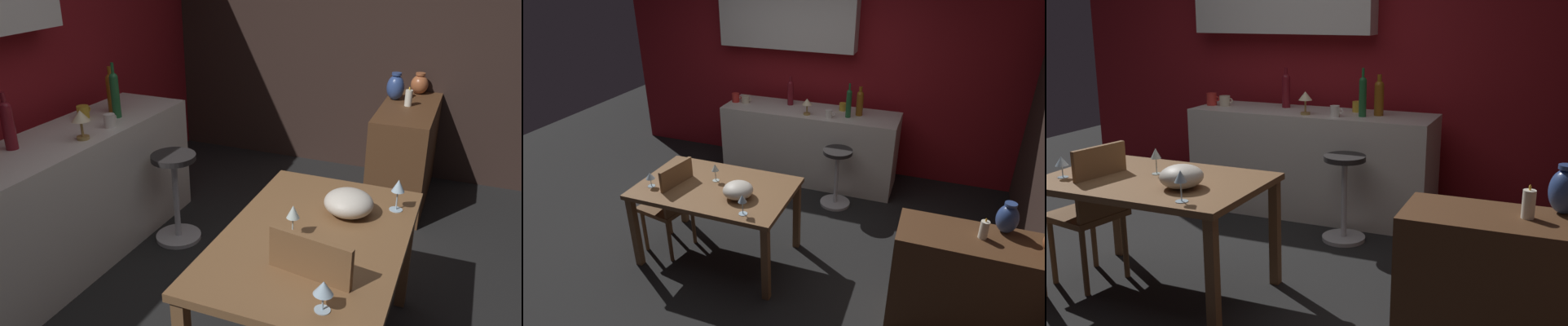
% 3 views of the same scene
% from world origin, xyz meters
% --- Properties ---
extents(ground_plane, '(9.00, 9.00, 0.00)m').
position_xyz_m(ground_plane, '(0.00, 0.00, 0.00)').
color(ground_plane, black).
extents(wall_kitchen_back, '(5.20, 0.33, 2.60)m').
position_xyz_m(wall_kitchen_back, '(-0.06, 2.08, 1.41)').
color(wall_kitchen_back, maroon).
rests_on(wall_kitchen_back, ground_plane).
extents(dining_table, '(1.36, 0.86, 0.74)m').
position_xyz_m(dining_table, '(-0.17, -0.23, 0.65)').
color(dining_table, brown).
rests_on(dining_table, ground_plane).
extents(kitchen_counter, '(2.10, 0.60, 0.90)m').
position_xyz_m(kitchen_counter, '(0.13, 1.57, 0.45)').
color(kitchen_counter, silver).
rests_on(kitchen_counter, ground_plane).
extents(sideboard_cabinet, '(1.10, 0.44, 0.82)m').
position_xyz_m(sideboard_cabinet, '(1.97, -0.37, 0.41)').
color(sideboard_cabinet, '#56351E').
rests_on(sideboard_cabinet, ground_plane).
extents(chair_near_window, '(0.46, 0.46, 0.93)m').
position_xyz_m(chair_near_window, '(-0.62, -0.29, 0.51)').
color(chair_near_window, brown).
rests_on(chair_near_window, ground_plane).
extents(bar_stool, '(0.34, 0.34, 0.67)m').
position_xyz_m(bar_stool, '(0.61, 1.05, 0.36)').
color(bar_stool, '#262323').
rests_on(bar_stool, ground_plane).
extents(wine_glass_left, '(0.06, 0.06, 0.17)m').
position_xyz_m(wine_glass_left, '(-0.22, -0.14, 0.86)').
color(wine_glass_left, silver).
rests_on(wine_glass_left, dining_table).
extents(wine_glass_right, '(0.07, 0.07, 0.17)m').
position_xyz_m(wine_glass_right, '(0.25, -0.55, 0.87)').
color(wine_glass_right, silver).
rests_on(wine_glass_right, dining_table).
extents(wine_glass_center, '(0.08, 0.08, 0.13)m').
position_xyz_m(wine_glass_center, '(-0.70, -0.43, 0.84)').
color(wine_glass_center, silver).
rests_on(wine_glass_center, dining_table).
extents(fruit_bowl, '(0.25, 0.25, 0.14)m').
position_xyz_m(fruit_bowl, '(0.10, -0.33, 0.81)').
color(fruit_bowl, beige).
rests_on(fruit_bowl, dining_table).
extents(wine_bottle_amber, '(0.08, 0.08, 0.33)m').
position_xyz_m(wine_bottle_amber, '(0.71, 1.60, 1.06)').
color(wine_bottle_amber, '#8C5114').
rests_on(wine_bottle_amber, kitchen_counter).
extents(wine_bottle_green, '(0.06, 0.06, 0.39)m').
position_xyz_m(wine_bottle_green, '(0.60, 1.49, 1.08)').
color(wine_bottle_green, '#1E592D').
rests_on(wine_bottle_green, kitchen_counter).
extents(wine_bottle_ruby, '(0.07, 0.07, 0.35)m').
position_xyz_m(wine_bottle_ruby, '(-0.16, 1.68, 1.06)').
color(wine_bottle_ruby, maroon).
rests_on(wine_bottle_ruby, kitchen_counter).
extents(cup_white, '(0.11, 0.08, 0.09)m').
position_xyz_m(cup_white, '(0.40, 1.39, 0.95)').
color(cup_white, white).
rests_on(cup_white, kitchen_counter).
extents(cup_red, '(0.13, 0.09, 0.11)m').
position_xyz_m(cup_red, '(-0.84, 1.55, 0.95)').
color(cup_red, red).
rests_on(cup_red, kitchen_counter).
extents(cup_mustard, '(0.12, 0.08, 0.09)m').
position_xyz_m(cup_mustard, '(0.49, 1.70, 0.94)').
color(cup_mustard, gold).
rests_on(cup_mustard, kitchen_counter).
extents(cup_cream, '(0.13, 0.10, 0.09)m').
position_xyz_m(cup_cream, '(-0.71, 1.55, 0.95)').
color(cup_cream, beige).
rests_on(cup_cream, kitchen_counter).
extents(counter_lamp, '(0.12, 0.12, 0.19)m').
position_xyz_m(counter_lamp, '(0.14, 1.40, 1.04)').
color(counter_lamp, '#A58447').
rests_on(counter_lamp, kitchen_counter).
extents(pillar_candle_tall, '(0.06, 0.06, 0.16)m').
position_xyz_m(pillar_candle_tall, '(1.98, -0.35, 0.89)').
color(pillar_candle_tall, white).
rests_on(pillar_candle_tall, sideboard_cabinet).
extents(vase_ceramic_blue, '(0.15, 0.15, 0.23)m').
position_xyz_m(vase_ceramic_blue, '(2.13, -0.22, 0.93)').
color(vase_ceramic_blue, '#334C8C').
rests_on(vase_ceramic_blue, sideboard_cabinet).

